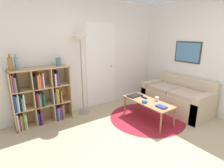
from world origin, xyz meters
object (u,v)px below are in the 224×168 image
(couch, at_px, (177,98))
(bowl, at_px, (145,101))
(laptop, at_px, (135,95))
(cup, at_px, (157,99))
(bottle_left, at_px, (10,64))
(bottle_middle, at_px, (17,63))
(bookshelf, at_px, (40,97))
(coffee_table, at_px, (148,103))
(vase_on_shelf, at_px, (58,62))
(floor_lamp, at_px, (80,47))

(couch, xyz_separation_m, bowl, (-1.13, -0.01, 0.17))
(couch, distance_m, laptop, 1.12)
(couch, xyz_separation_m, cup, (-0.84, -0.07, 0.18))
(bowl, bearing_deg, bottle_left, 151.39)
(couch, xyz_separation_m, bottle_middle, (-3.21, 1.20, 0.99))
(bookshelf, bearing_deg, coffee_table, -31.58)
(bookshelf, xyz_separation_m, coffee_table, (1.89, -1.16, -0.17))
(laptop, height_order, vase_on_shelf, vase_on_shelf)
(bookshelf, distance_m, coffee_table, 2.22)
(bowl, bearing_deg, floor_lamp, 126.30)
(bookshelf, xyz_separation_m, bowl, (1.76, -1.19, -0.10))
(bookshelf, height_order, bottle_middle, bottle_middle)
(bowl, distance_m, bottle_middle, 2.55)
(laptop, height_order, bottle_left, bottle_left)
(coffee_table, height_order, bottle_left, bottle_left)
(floor_lamp, distance_m, laptop, 1.60)
(bookshelf, bearing_deg, bowl, -34.19)
(coffee_table, distance_m, bottle_left, 2.74)
(bowl, distance_m, bottle_left, 2.62)
(bowl, bearing_deg, laptop, 76.45)
(coffee_table, bearing_deg, cup, -30.32)
(cup, relative_size, bottle_middle, 0.28)
(bookshelf, height_order, floor_lamp, floor_lamp)
(bottle_middle, bearing_deg, floor_lamp, -3.20)
(couch, distance_m, coffee_table, 1.00)
(bottle_left, bearing_deg, coffee_table, -26.59)
(coffee_table, xyz_separation_m, laptop, (-0.03, 0.39, 0.05))
(bookshelf, distance_m, floor_lamp, 1.32)
(vase_on_shelf, bearing_deg, cup, -37.73)
(bookshelf, distance_m, vase_on_shelf, 0.81)
(cup, bearing_deg, bottle_left, 153.17)
(floor_lamp, relative_size, coffee_table, 1.56)
(bowl, bearing_deg, bookshelf, 145.81)
(floor_lamp, distance_m, vase_on_shelf, 0.56)
(floor_lamp, distance_m, bottle_middle, 1.27)
(laptop, relative_size, bowl, 3.18)
(bookshelf, height_order, laptop, bookshelf)
(laptop, distance_m, vase_on_shelf, 1.81)
(couch, relative_size, bottle_middle, 5.44)
(bookshelf, height_order, bottle_left, bottle_left)
(floor_lamp, relative_size, couch, 1.14)
(couch, distance_m, vase_on_shelf, 2.89)
(floor_lamp, xyz_separation_m, bowl, (0.84, -1.15, -1.06))
(bottle_left, bearing_deg, bottle_middle, 13.83)
(bottle_middle, bearing_deg, cup, -28.26)
(couch, bearing_deg, laptop, 158.20)
(floor_lamp, xyz_separation_m, coffee_table, (0.98, -1.12, -1.13))
(cup, relative_size, bottle_left, 0.27)
(bowl, distance_m, vase_on_shelf, 1.95)
(floor_lamp, xyz_separation_m, bottle_middle, (-1.24, 0.07, -0.25))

